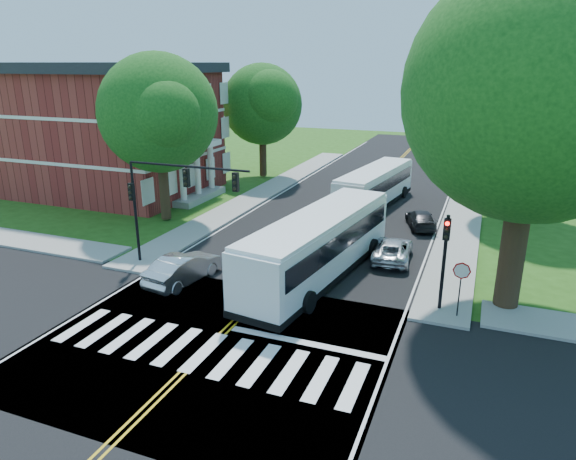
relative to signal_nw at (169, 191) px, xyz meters
The scene contains 24 objects.
ground 9.74m from the signal_nw, 47.67° to the right, with size 140.00×140.00×0.00m, color #254E13.
road 13.69m from the signal_nw, 63.16° to the left, with size 14.00×96.00×0.01m, color black.
cross_road 9.73m from the signal_nw, 47.67° to the right, with size 60.00×12.00×0.01m, color black.
center_line 17.20m from the signal_nw, 69.39° to the left, with size 0.36×70.00×0.01m, color gold.
edge_line_w 16.20m from the signal_nw, 93.47° to the left, with size 0.12×70.00×0.01m, color silver.
edge_line_e 20.54m from the signal_nw, 50.90° to the left, with size 0.12×70.00×0.01m, color silver.
crosswalk 10.07m from the signal_nw, 49.80° to the right, with size 12.60×3.00×0.01m, color silver.
stop_bar 11.40m from the signal_nw, 27.30° to the right, with size 6.60×0.40×0.01m, color silver.
sidewalk_nw 19.22m from the signal_nw, 97.50° to the left, with size 2.60×40.00×0.15m, color gray.
sidewalk_ne 23.75m from the signal_nw, 52.69° to the left, with size 2.60×40.00×0.15m, color gray.
tree_ne_big 17.72m from the signal_nw, ahead, with size 10.80×10.80×14.91m.
tree_west_near 9.96m from the signal_nw, 126.70° to the left, with size 8.00×8.00×11.40m.
tree_west_far 24.27m from the signal_nw, 102.31° to the left, with size 7.60×7.60×10.67m.
tree_east_mid 24.94m from the signal_nw, 45.36° to the left, with size 8.40×8.40×11.93m.
tree_east_far 38.34m from the signal_nw, 61.33° to the left, with size 7.20×7.20×10.34m.
brick_building 21.08m from the signal_nw, 139.86° to the left, with size 20.00×13.00×10.80m.
signal_nw is the anchor object (origin of this frame).
signal_ne 14.13m from the signal_nw, ahead, with size 0.30×0.46×4.40m.
stop_sign 15.05m from the signal_nw, ahead, with size 0.76×0.08×2.53m.
bus_lead 8.32m from the signal_nw, 13.30° to the left, with size 4.61×13.30×3.38m.
bus_follow 18.68m from the signal_nw, 66.36° to the left, with size 4.05×11.67×2.96m.
hatchback 4.13m from the signal_nw, 42.44° to the right, with size 1.60×4.58×1.51m, color silver.
suv 12.84m from the signal_nw, 27.59° to the left, with size 2.04×4.42×1.23m, color silver.
dark_sedan 17.44m from the signal_nw, 47.18° to the left, with size 1.65×4.06×1.18m, color black.
Camera 1 is at (9.44, -15.66, 10.77)m, focal length 32.00 mm.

